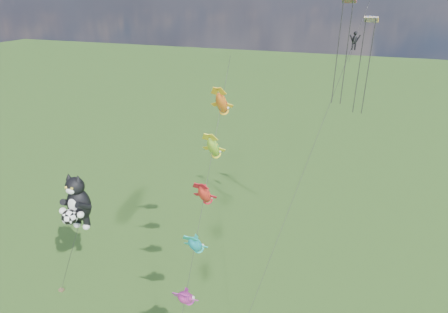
% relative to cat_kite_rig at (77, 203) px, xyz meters
% --- Properties ---
extents(cat_kite_rig, '(2.60, 4.15, 10.44)m').
position_rel_cat_kite_rig_xyz_m(cat_kite_rig, '(0.00, 0.00, 0.00)').
color(cat_kite_rig, '#4E4528').
rests_on(cat_kite_rig, ground).
extents(fish_windsock_rig, '(1.43, 15.95, 19.66)m').
position_rel_cat_kite_rig_xyz_m(fish_windsock_rig, '(11.95, -0.44, 3.23)').
color(fish_windsock_rig, '#4E4528').
rests_on(fish_windsock_rig, ground).
extents(parafoil_rig, '(7.12, 16.46, 24.94)m').
position_rel_cat_kite_rig_xyz_m(parafoil_rig, '(20.38, 10.34, 12.12)').
color(parafoil_rig, '#4E4528').
rests_on(parafoil_rig, ground).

